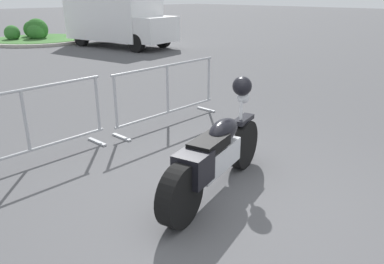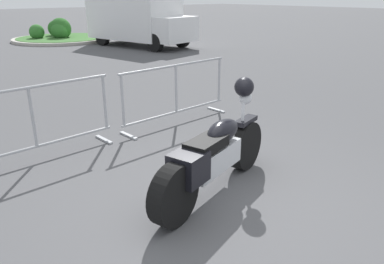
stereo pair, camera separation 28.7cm
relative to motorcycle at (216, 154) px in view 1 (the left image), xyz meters
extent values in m
plane|color=#4C4C4F|center=(-0.14, -0.26, -0.48)|extent=(120.00, 120.00, 0.00)
cylinder|color=black|center=(0.77, 0.21, -0.16)|extent=(0.68, 0.35, 0.66)
cylinder|color=black|center=(-0.77, -0.21, -0.16)|extent=(0.68, 0.35, 0.66)
cube|color=silver|center=(0.00, 0.00, -0.05)|extent=(0.89, 0.46, 0.29)
ellipsoid|color=black|center=(0.18, 0.05, 0.23)|extent=(0.62, 0.41, 0.27)
cube|color=black|center=(-0.18, -0.05, 0.19)|extent=(0.59, 0.42, 0.12)
cube|color=black|center=(-0.51, -0.14, 0.05)|extent=(0.44, 0.41, 0.33)
cube|color=black|center=(0.77, 0.21, 0.19)|extent=(0.43, 0.25, 0.06)
cylinder|color=silver|center=(0.67, 0.18, 0.33)|extent=(0.05, 0.05, 0.46)
sphere|color=silver|center=(0.72, 0.20, 0.51)|extent=(0.16, 0.16, 0.16)
sphere|color=black|center=(0.67, 0.18, 0.66)|extent=(0.25, 0.25, 0.25)
cylinder|color=#9EA0A5|center=(-1.26, 2.31, 0.57)|extent=(2.36, 0.15, 0.04)
cylinder|color=#9EA0A5|center=(-1.26, 2.31, -0.28)|extent=(2.36, 0.15, 0.04)
cylinder|color=#9EA0A5|center=(-1.26, 2.31, 0.14)|extent=(0.05, 0.05, 0.85)
cylinder|color=#9EA0A5|center=(-0.13, 2.36, 0.14)|extent=(0.05, 0.05, 0.85)
cube|color=#9EA0A5|center=(-0.20, 2.36, -0.47)|extent=(0.08, 0.44, 0.03)
cylinder|color=#9EA0A5|center=(1.26, 2.31, 0.57)|extent=(2.36, 0.15, 0.04)
cylinder|color=#9EA0A5|center=(1.26, 2.31, -0.28)|extent=(2.36, 0.15, 0.04)
cylinder|color=#9EA0A5|center=(0.13, 2.25, 0.14)|extent=(0.05, 0.05, 0.85)
cylinder|color=#9EA0A5|center=(1.26, 2.31, 0.14)|extent=(0.05, 0.05, 0.85)
cylinder|color=#9EA0A5|center=(2.39, 2.36, 0.14)|extent=(0.05, 0.05, 0.85)
cube|color=#9EA0A5|center=(0.20, 2.26, -0.47)|extent=(0.08, 0.44, 0.03)
cube|color=#9EA0A5|center=(2.32, 2.36, -0.47)|extent=(0.08, 0.44, 0.03)
cube|color=white|center=(6.53, 12.00, 0.83)|extent=(2.74, 4.41, 2.00)
cube|color=white|center=(7.00, 9.55, 0.36)|extent=(2.04, 1.24, 1.00)
cylinder|color=black|center=(7.75, 10.10, -0.12)|extent=(0.37, 0.75, 0.72)
cylinder|color=black|center=(6.10, 9.78, -0.12)|extent=(0.37, 0.75, 0.72)
cylinder|color=black|center=(7.12, 13.34, -0.12)|extent=(0.37, 0.75, 0.72)
cylinder|color=black|center=(5.47, 13.02, -0.12)|extent=(0.37, 0.75, 0.72)
cylinder|color=#ADA89E|center=(4.82, 16.02, -0.41)|extent=(4.77, 4.77, 0.14)
cylinder|color=#38662D|center=(4.82, 16.02, -0.33)|extent=(4.39, 4.39, 0.02)
sphere|color=#286023|center=(4.78, 16.03, 0.10)|extent=(1.04, 1.04, 1.04)
sphere|color=#33702D|center=(4.71, 15.94, 0.04)|extent=(0.91, 0.91, 0.91)
sphere|color=#33702D|center=(3.76, 16.50, -0.04)|extent=(0.72, 0.72, 0.72)
sphere|color=#286023|center=(4.99, 17.12, 0.02)|extent=(0.85, 0.85, 0.85)
camera|label=1|loc=(-2.99, -2.65, 1.75)|focal=35.00mm
camera|label=2|loc=(-2.78, -2.84, 1.75)|focal=35.00mm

